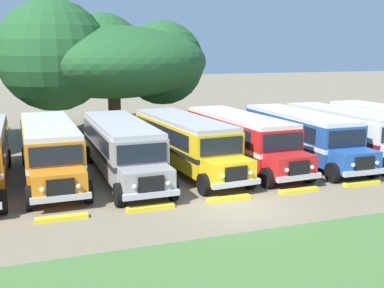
{
  "coord_description": "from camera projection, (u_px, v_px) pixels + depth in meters",
  "views": [
    {
      "loc": [
        -8.08,
        -16.71,
        6.36
      ],
      "look_at": [
        0.0,
        5.73,
        1.6
      ],
      "focal_mm": 43.32,
      "sensor_mm": 36.0,
      "label": 1
    }
  ],
  "objects": [
    {
      "name": "parked_bus_slot_4",
      "position": [
        185.0,
        140.0,
        25.46
      ],
      "size": [
        3.39,
        10.95,
        2.82
      ],
      "rotation": [
        0.0,
        0.0,
        -1.49
      ],
      "color": "yellow",
      "rests_on": "ground_plane"
    },
    {
      "name": "curb_wheelstop_4",
      "position": [
        229.0,
        198.0,
        20.19
      ],
      "size": [
        2.0,
        0.36,
        0.15
      ],
      "primitive_type": "cube",
      "color": "yellow",
      "rests_on": "ground_plane"
    },
    {
      "name": "foreground_grass_strip",
      "position": [
        342.0,
        281.0,
        13.06
      ],
      "size": [
        80.0,
        8.39,
        0.01
      ],
      "primitive_type": "cube",
      "color": "#4C7538",
      "rests_on": "ground_plane"
    },
    {
      "name": "curb_wheelstop_3",
      "position": [
        151.0,
        208.0,
        19.01
      ],
      "size": [
        2.0,
        0.36,
        0.15
      ],
      "primitive_type": "cube",
      "color": "yellow",
      "rests_on": "ground_plane"
    },
    {
      "name": "parked_bus_slot_6",
      "position": [
        301.0,
        133.0,
        27.56
      ],
      "size": [
        2.8,
        10.85,
        2.82
      ],
      "rotation": [
        0.0,
        0.0,
        -1.58
      ],
      "color": "#23519E",
      "rests_on": "ground_plane"
    },
    {
      "name": "parked_bus_slot_3",
      "position": [
        122.0,
        146.0,
        24.01
      ],
      "size": [
        2.78,
        10.85,
        2.82
      ],
      "rotation": [
        0.0,
        0.0,
        -1.56
      ],
      "color": "#9E9993",
      "rests_on": "ground_plane"
    },
    {
      "name": "ground_plane",
      "position": [
        238.0,
        207.0,
        19.34
      ],
      "size": [
        220.0,
        220.0,
        0.0
      ],
      "primitive_type": "plane",
      "color": "#84755B"
    },
    {
      "name": "broad_shade_tree",
      "position": [
        107.0,
        60.0,
        36.47
      ],
      "size": [
        16.54,
        15.16,
        10.1
      ],
      "color": "brown",
      "rests_on": "ground_plane"
    },
    {
      "name": "parked_bus_slot_2",
      "position": [
        49.0,
        147.0,
        23.57
      ],
      "size": [
        2.84,
        10.86,
        2.82
      ],
      "rotation": [
        0.0,
        0.0,
        -1.55
      ],
      "color": "orange",
      "rests_on": "ground_plane"
    },
    {
      "name": "parked_bus_slot_7",
      "position": [
        345.0,
        130.0,
        28.69
      ],
      "size": [
        2.75,
        10.85,
        2.82
      ],
      "rotation": [
        0.0,
        0.0,
        -1.56
      ],
      "color": "silver",
      "rests_on": "ground_plane"
    },
    {
      "name": "curb_wheelstop_2",
      "position": [
        62.0,
        218.0,
        17.84
      ],
      "size": [
        2.0,
        0.36,
        0.15
      ],
      "primitive_type": "cube",
      "color": "yellow",
      "rests_on": "ground_plane"
    },
    {
      "name": "curb_wheelstop_5",
      "position": [
        299.0,
        190.0,
        21.36
      ],
      "size": [
        2.0,
        0.36,
        0.15
      ],
      "primitive_type": "cube",
      "color": "yellow",
      "rests_on": "ground_plane"
    },
    {
      "name": "curb_wheelstop_6",
      "position": [
        362.0,
        183.0,
        22.54
      ],
      "size": [
        2.0,
        0.36,
        0.15
      ],
      "primitive_type": "cube",
      "color": "yellow",
      "rests_on": "ground_plane"
    },
    {
      "name": "parked_bus_slot_5",
      "position": [
        240.0,
        137.0,
        26.55
      ],
      "size": [
        3.12,
        10.9,
        2.82
      ],
      "rotation": [
        0.0,
        0.0,
        -1.52
      ],
      "color": "red",
      "rests_on": "ground_plane"
    }
  ]
}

